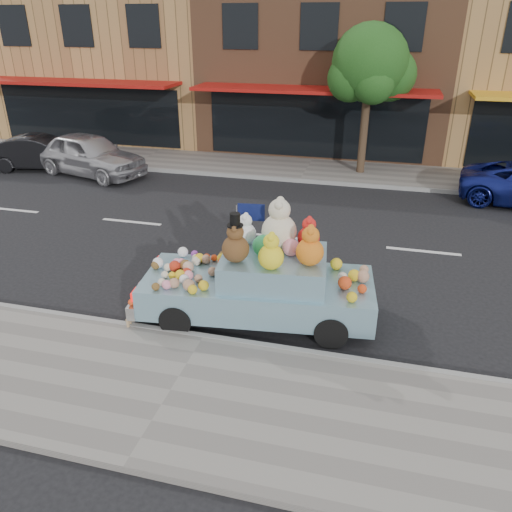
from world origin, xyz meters
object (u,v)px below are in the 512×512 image
(car_silver, at_px, (89,154))
(art_car, at_px, (260,280))
(car_dark, at_px, (41,153))
(street_tree, at_px, (370,70))

(car_silver, relative_size, art_car, 0.97)
(car_dark, bearing_deg, car_silver, -110.74)
(art_car, bearing_deg, car_dark, 135.83)
(street_tree, bearing_deg, car_dark, -169.17)
(street_tree, distance_m, car_dark, 12.54)
(car_dark, relative_size, art_car, 0.83)
(car_dark, xyz_separation_m, art_car, (10.70, -8.23, 0.18))
(street_tree, xyz_separation_m, art_car, (-1.25, -10.51, -2.88))
(car_dark, bearing_deg, street_tree, -93.52)
(street_tree, xyz_separation_m, car_silver, (-9.70, -2.54, -2.93))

